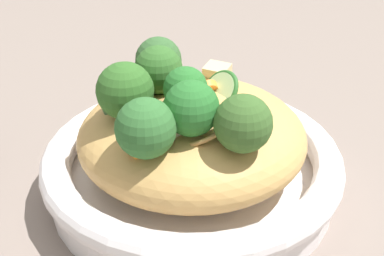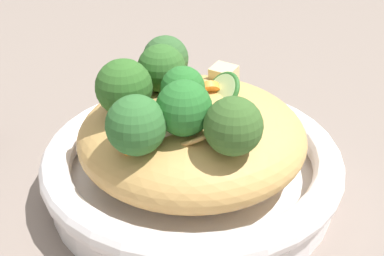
{
  "view_description": "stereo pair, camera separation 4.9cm",
  "coord_description": "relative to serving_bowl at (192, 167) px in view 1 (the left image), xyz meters",
  "views": [
    {
      "loc": [
        0.11,
        -0.41,
        0.32
      ],
      "look_at": [
        0.0,
        0.0,
        0.07
      ],
      "focal_mm": 48.32,
      "sensor_mm": 36.0,
      "label": 1
    },
    {
      "loc": [
        0.16,
        -0.4,
        0.32
      ],
      "look_at": [
        0.0,
        0.0,
        0.07
      ],
      "focal_mm": 48.32,
      "sensor_mm": 36.0,
      "label": 2
    }
  ],
  "objects": [
    {
      "name": "carrot_coins",
      "position": [
        -0.01,
        -0.01,
        0.07
      ],
      "size": [
        0.07,
        0.15,
        0.04
      ],
      "color": "orange",
      "rests_on": "serving_bowl"
    },
    {
      "name": "noodle_heap",
      "position": [
        0.0,
        0.0,
        0.04
      ],
      "size": [
        0.22,
        0.22,
        0.09
      ],
      "color": "tan",
      "rests_on": "serving_bowl"
    },
    {
      "name": "broccoli_florets",
      "position": [
        -0.01,
        -0.03,
        0.09
      ],
      "size": [
        0.17,
        0.19,
        0.07
      ],
      "color": "#93B76B",
      "rests_on": "serving_bowl"
    },
    {
      "name": "chicken_chunks",
      "position": [
        -0.02,
        0.01,
        0.08
      ],
      "size": [
        0.1,
        0.14,
        0.03
      ],
      "color": "beige",
      "rests_on": "serving_bowl"
    },
    {
      "name": "zucchini_slices",
      "position": [
        -0.03,
        -0.0,
        0.07
      ],
      "size": [
        0.14,
        0.13,
        0.05
      ],
      "color": "beige",
      "rests_on": "serving_bowl"
    },
    {
      "name": "serving_bowl",
      "position": [
        0.0,
        0.0,
        0.0
      ],
      "size": [
        0.3,
        0.3,
        0.05
      ],
      "color": "white",
      "rests_on": "ground_plane"
    },
    {
      "name": "ground_plane",
      "position": [
        0.0,
        0.0,
        -0.03
      ],
      "size": [
        3.0,
        3.0,
        0.0
      ],
      "primitive_type": "plane",
      "color": "gray"
    }
  ]
}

